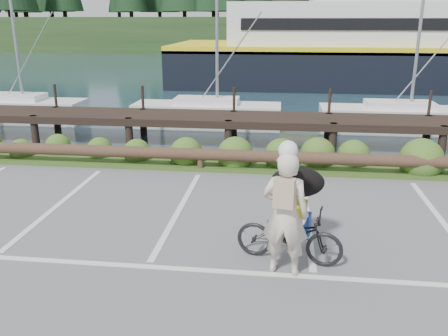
# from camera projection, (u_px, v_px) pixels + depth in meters

# --- Properties ---
(ground) EXTENTS (72.00, 72.00, 0.00)m
(ground) POSITION_uv_depth(u_px,v_px,m) (154.00, 255.00, 7.90)
(ground) COLOR #59595B
(harbor_backdrop) EXTENTS (170.00, 160.00, 30.00)m
(harbor_backdrop) POSITION_uv_depth(u_px,v_px,m) (274.00, 41.00, 82.07)
(harbor_backdrop) COLOR #19303C
(harbor_backdrop) RESTS_ON ground
(vegetation_strip) EXTENTS (34.00, 1.60, 0.10)m
(vegetation_strip) POSITION_uv_depth(u_px,v_px,m) (205.00, 161.00, 12.90)
(vegetation_strip) COLOR #3D5B21
(vegetation_strip) RESTS_ON ground
(log_rail) EXTENTS (32.00, 0.30, 0.60)m
(log_rail) POSITION_uv_depth(u_px,v_px,m) (201.00, 171.00, 12.25)
(log_rail) COLOR #443021
(log_rail) RESTS_ON ground
(bicycle) EXTENTS (1.81, 0.93, 0.91)m
(bicycle) POSITION_uv_depth(u_px,v_px,m) (289.00, 235.00, 7.59)
(bicycle) COLOR black
(bicycle) RESTS_ON ground
(cyclist) EXTENTS (0.79, 0.60, 1.95)m
(cyclist) POSITION_uv_depth(u_px,v_px,m) (285.00, 214.00, 7.07)
(cyclist) COLOR beige
(cyclist) RESTS_ON ground
(dog) EXTENTS (0.61, 0.97, 0.52)m
(dog) POSITION_uv_depth(u_px,v_px,m) (297.00, 182.00, 7.88)
(dog) COLOR black
(dog) RESTS_ON bicycle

